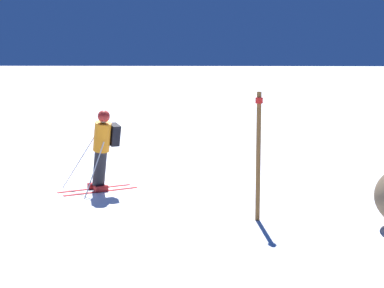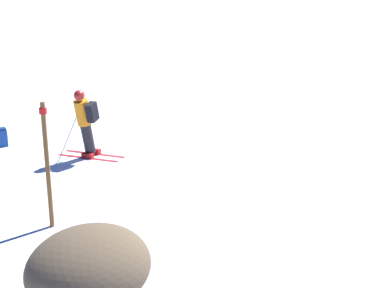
% 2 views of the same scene
% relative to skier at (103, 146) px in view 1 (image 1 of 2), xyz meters
% --- Properties ---
extents(ground_plane, '(300.00, 300.00, 0.00)m').
position_rel_skier_xyz_m(ground_plane, '(-1.19, -0.16, -0.98)').
color(ground_plane, white).
extents(skier, '(1.51, 1.64, 1.78)m').
position_rel_skier_xyz_m(skier, '(0.00, 0.00, 0.00)').
color(skier, red).
rests_on(skier, ground).
extents(trail_marker, '(0.13, 0.13, 2.25)m').
position_rel_skier_xyz_m(trail_marker, '(2.10, 3.16, 0.25)').
color(trail_marker, brown).
rests_on(trail_marker, ground).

